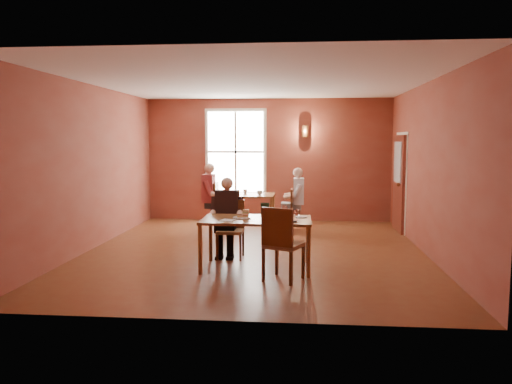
# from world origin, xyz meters

# --- Properties ---
(ground) EXTENTS (6.00, 7.00, 0.01)m
(ground) POSITION_xyz_m (0.00, 0.00, 0.00)
(ground) COLOR brown
(ground) RESTS_ON ground
(wall_back) EXTENTS (6.00, 0.04, 3.00)m
(wall_back) POSITION_xyz_m (0.00, 3.50, 1.50)
(wall_back) COLOR brown
(wall_back) RESTS_ON ground
(wall_front) EXTENTS (6.00, 0.04, 3.00)m
(wall_front) POSITION_xyz_m (0.00, -3.50, 1.50)
(wall_front) COLOR brown
(wall_front) RESTS_ON ground
(wall_left) EXTENTS (0.04, 7.00, 3.00)m
(wall_left) POSITION_xyz_m (-3.00, 0.00, 1.50)
(wall_left) COLOR brown
(wall_left) RESTS_ON ground
(wall_right) EXTENTS (0.04, 7.00, 3.00)m
(wall_right) POSITION_xyz_m (3.00, 0.00, 1.50)
(wall_right) COLOR brown
(wall_right) RESTS_ON ground
(ceiling) EXTENTS (6.00, 7.00, 0.04)m
(ceiling) POSITION_xyz_m (0.00, 0.00, 3.00)
(ceiling) COLOR white
(ceiling) RESTS_ON wall_back
(window) EXTENTS (1.36, 0.10, 1.96)m
(window) POSITION_xyz_m (-0.80, 3.45, 1.70)
(window) COLOR white
(window) RESTS_ON wall_back
(door) EXTENTS (0.12, 1.04, 2.10)m
(door) POSITION_xyz_m (2.94, 2.30, 1.05)
(door) COLOR maroon
(door) RESTS_ON ground
(wall_sconce) EXTENTS (0.16, 0.16, 0.28)m
(wall_sconce) POSITION_xyz_m (0.90, 3.40, 2.20)
(wall_sconce) COLOR brown
(wall_sconce) RESTS_ON wall_back
(main_table) EXTENTS (1.68, 0.94, 0.79)m
(main_table) POSITION_xyz_m (0.14, -1.22, 0.39)
(main_table) COLOR brown
(main_table) RESTS_ON ground
(chair_diner_main) EXTENTS (0.43, 0.43, 0.97)m
(chair_diner_main) POSITION_xyz_m (-0.36, -0.57, 0.49)
(chair_diner_main) COLOR brown
(chair_diner_main) RESTS_ON ground
(diner_main) EXTENTS (0.52, 0.52, 1.31)m
(diner_main) POSITION_xyz_m (-0.36, -0.60, 0.65)
(diner_main) COLOR #402A1C
(diner_main) RESTS_ON ground
(chair_empty) EXTENTS (0.62, 0.62, 1.07)m
(chair_empty) POSITION_xyz_m (0.58, -1.82, 0.53)
(chair_empty) COLOR #552311
(chair_empty) RESTS_ON ground
(plate_food) EXTENTS (0.34, 0.34, 0.04)m
(plate_food) POSITION_xyz_m (-0.09, -1.21, 0.80)
(plate_food) COLOR silver
(plate_food) RESTS_ON main_table
(sandwich) EXTENTS (0.09, 0.09, 0.11)m
(sandwich) POSITION_xyz_m (-0.03, -1.19, 0.84)
(sandwich) COLOR tan
(sandwich) RESTS_ON main_table
(goblet_a) EXTENTS (0.11, 0.11, 0.21)m
(goblet_a) POSITION_xyz_m (0.57, -1.09, 0.89)
(goblet_a) COLOR white
(goblet_a) RESTS_ON main_table
(goblet_b) EXTENTS (0.09, 0.09, 0.19)m
(goblet_b) POSITION_xyz_m (0.77, -1.38, 0.88)
(goblet_b) COLOR white
(goblet_b) RESTS_ON main_table
(goblet_c) EXTENTS (0.09, 0.09, 0.20)m
(goblet_c) POSITION_xyz_m (0.45, -1.39, 0.88)
(goblet_c) COLOR white
(goblet_c) RESTS_ON main_table
(menu_stand) EXTENTS (0.14, 0.08, 0.22)m
(menu_stand) POSITION_xyz_m (0.25, -0.99, 0.90)
(menu_stand) COLOR black
(menu_stand) RESTS_ON main_table
(knife) EXTENTS (0.20, 0.09, 0.00)m
(knife) POSITION_xyz_m (0.06, -1.43, 0.79)
(knife) COLOR silver
(knife) RESTS_ON main_table
(napkin) EXTENTS (0.24, 0.24, 0.01)m
(napkin) POSITION_xyz_m (-0.28, -1.42, 0.79)
(napkin) COLOR white
(napkin) RESTS_ON main_table
(side_plate) EXTENTS (0.23, 0.23, 0.01)m
(side_plate) POSITION_xyz_m (0.83, -1.03, 0.79)
(side_plate) COLOR silver
(side_plate) RESTS_ON main_table
(sunglasses) EXTENTS (0.14, 0.07, 0.02)m
(sunglasses) POSITION_xyz_m (0.69, -1.51, 0.79)
(sunglasses) COLOR #212128
(sunglasses) RESTS_ON main_table
(second_table) EXTENTS (0.89, 0.89, 0.79)m
(second_table) POSITION_xyz_m (-0.22, 2.20, 0.39)
(second_table) COLOR brown
(second_table) RESTS_ON ground
(chair_diner_white) EXTENTS (0.40, 0.40, 0.91)m
(chair_diner_white) POSITION_xyz_m (0.43, 2.20, 0.46)
(chair_diner_white) COLOR #552813
(chair_diner_white) RESTS_ON ground
(diner_white) EXTENTS (0.53, 0.53, 1.33)m
(diner_white) POSITION_xyz_m (0.46, 2.20, 0.67)
(diner_white) COLOR silver
(diner_white) RESTS_ON ground
(chair_diner_maroon) EXTENTS (0.46, 0.46, 1.05)m
(chair_diner_maroon) POSITION_xyz_m (-0.87, 2.20, 0.52)
(chair_diner_maroon) COLOR brown
(chair_diner_maroon) RESTS_ON ground
(diner_maroon) EXTENTS (0.57, 0.57, 1.43)m
(diner_maroon) POSITION_xyz_m (-0.90, 2.20, 0.72)
(diner_maroon) COLOR maroon
(diner_maroon) RESTS_ON ground
(cup_a) EXTENTS (0.16, 0.16, 0.10)m
(cup_a) POSITION_xyz_m (-0.09, 2.12, 0.83)
(cup_a) COLOR silver
(cup_a) RESTS_ON second_table
(cup_b) EXTENTS (0.11, 0.11, 0.09)m
(cup_b) POSITION_xyz_m (-0.44, 2.34, 0.83)
(cup_b) COLOR silver
(cup_b) RESTS_ON second_table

